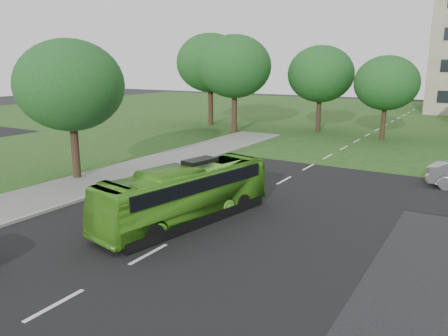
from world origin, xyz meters
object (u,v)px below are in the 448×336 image
tree_park_c (387,83)px  tree_park_f (210,63)px  bus (186,194)px  tree_side_near (70,86)px  tree_park_b (321,74)px  tree_park_a (235,67)px

tree_park_c → tree_park_f: (-18.88, 0.66, 1.76)m
tree_park_c → bus: tree_park_c is taller
tree_park_c → tree_side_near: 26.88m
tree_park_b → tree_park_f: bearing=-175.4°
tree_park_a → tree_park_f: (-5.18, 3.66, 0.37)m
bus → tree_park_c: bearing=94.7°
tree_park_f → bus: 31.83m
tree_park_b → bus: tree_park_b is taller
tree_park_a → tree_park_c: 14.09m
tree_park_c → tree_park_f: size_ratio=0.74×
tree_park_a → tree_park_f: bearing=144.8°
tree_park_a → tree_park_b: tree_park_a is taller
tree_park_a → bus: (10.99, -23.18, -5.23)m
tree_park_b → tree_park_f: (-12.28, -0.98, 1.08)m
bus → tree_park_b: bearing=108.6°
tree_park_a → bus: tree_park_a is taller
tree_side_near → bus: (9.72, -2.36, -4.27)m
tree_park_c → tree_side_near: size_ratio=0.92×
tree_side_near → tree_park_c: bearing=62.4°
tree_park_b → tree_side_near: 26.12m
tree_park_f → tree_park_b: bearing=4.6°
tree_park_b → bus: bearing=-82.0°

